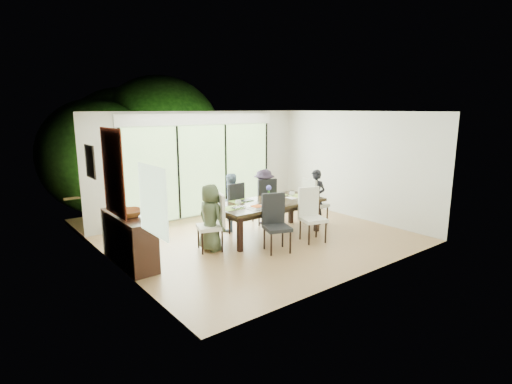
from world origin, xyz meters
TOP-DOWN VIEW (x-y plane):
  - floor at (0.00, 0.00)m, footprint 6.00×5.00m
  - ceiling at (0.00, 0.00)m, footprint 6.00×5.00m
  - wall_back at (0.00, 2.51)m, footprint 6.00×0.02m
  - wall_front at (0.00, -2.51)m, footprint 6.00×0.02m
  - wall_left at (-3.01, 0.00)m, footprint 0.02×5.00m
  - wall_right at (3.01, 0.00)m, footprint 0.02×5.00m
  - glass_doors at (0.00, 2.47)m, footprint 4.20×0.02m
  - blinds_header at (0.00, 2.46)m, footprint 4.40×0.06m
  - mullion_a at (-2.10, 2.46)m, footprint 0.05×0.04m
  - mullion_b at (-0.70, 2.46)m, footprint 0.05×0.04m
  - mullion_c at (0.70, 2.46)m, footprint 0.05×0.04m
  - mullion_d at (2.10, 2.46)m, footprint 0.05×0.04m
  - side_window at (-2.97, -1.20)m, footprint 0.02×0.90m
  - deck at (0.00, 3.40)m, footprint 6.00×1.80m
  - rail_top at (0.00, 4.20)m, footprint 6.00×0.08m
  - foliage_left at (-1.80, 5.20)m, footprint 3.20×3.20m
  - foliage_mid at (0.40, 5.80)m, footprint 4.00×4.00m
  - foliage_right at (2.20, 5.00)m, footprint 2.80×2.80m
  - foliage_far at (-0.60, 6.50)m, footprint 3.60×3.60m
  - table_top at (0.25, 0.13)m, footprint 2.48×1.14m
  - table_apron at (0.25, 0.13)m, footprint 2.28×0.93m
  - table_leg_fl at (-0.83, -0.30)m, footprint 0.09×0.09m
  - table_leg_fr at (1.33, -0.30)m, footprint 0.09×0.09m
  - table_leg_bl at (-0.83, 0.56)m, footprint 0.09×0.09m
  - table_leg_br at (1.33, 0.56)m, footprint 0.09×0.09m
  - chair_left_end at (-1.25, 0.13)m, footprint 0.61×0.61m
  - chair_right_end at (1.75, 0.13)m, footprint 0.51×0.51m
  - chair_far_left at (-0.20, 0.98)m, footprint 0.55×0.55m
  - chair_far_right at (0.80, 0.98)m, footprint 0.59×0.59m
  - chair_near_left at (-0.25, -0.74)m, footprint 0.61×0.61m
  - chair_near_right at (0.75, -0.74)m, footprint 0.59×0.59m
  - person_left_end at (-1.23, 0.13)m, footprint 0.48×0.67m
  - person_right_end at (1.73, 0.13)m, footprint 0.52×0.69m
  - person_far_left at (-0.20, 0.96)m, footprint 0.66×0.45m
  - person_far_right at (0.80, 0.96)m, footprint 0.68×0.48m
  - placemat_left at (-0.70, 0.13)m, footprint 0.46×0.33m
  - placemat_right at (1.20, 0.13)m, footprint 0.46×0.33m
  - placemat_far_l at (-0.20, 0.53)m, footprint 0.46×0.33m
  - placemat_far_r at (0.80, 0.53)m, footprint 0.46×0.33m
  - placemat_paper at (-0.30, -0.17)m, footprint 0.46×0.33m
  - tablet_far_l at (-0.10, 0.48)m, footprint 0.27×0.19m
  - tablet_far_r at (0.75, 0.48)m, footprint 0.25×0.18m
  - papers at (0.95, 0.08)m, footprint 0.31×0.23m
  - platter_base at (-0.30, -0.17)m, footprint 0.27×0.27m
  - platter_snacks at (-0.30, -0.17)m, footprint 0.21×0.21m
  - vase at (0.30, 0.18)m, footprint 0.08×0.08m
  - hyacinth_stems at (0.30, 0.18)m, footprint 0.04×0.04m
  - hyacinth_blooms at (0.30, 0.18)m, footprint 0.11×0.11m
  - laptop at (-0.60, 0.03)m, footprint 0.38×0.30m
  - cup_a at (-0.45, 0.28)m, footprint 0.14×0.14m
  - cup_b at (0.40, 0.03)m, footprint 0.11×0.11m
  - cup_c at (1.05, 0.23)m, footprint 0.14×0.14m
  - book at (0.50, 0.18)m, footprint 0.24×0.27m
  - sideboard at (-2.76, 0.44)m, footprint 0.45×1.61m
  - bowl at (-2.76, 0.34)m, footprint 0.48×0.48m
  - candlestick_base at (-2.76, 0.79)m, footprint 0.10×0.10m
  - candlestick_shaft at (-2.76, 0.79)m, footprint 0.02×0.02m
  - candlestick_pan at (-2.76, 0.79)m, footprint 0.10×0.10m
  - candle at (-2.76, 0.79)m, footprint 0.04×0.04m
  - tapestry at (-2.97, 0.40)m, footprint 0.02×1.00m
  - art_frame at (-2.97, 1.70)m, footprint 0.03×0.55m
  - art_canvas at (-2.95, 1.70)m, footprint 0.01×0.45m

SIDE VIEW (x-z plane):
  - deck at x=0.00m, z-range -0.10..0.00m
  - floor at x=0.00m, z-range -0.01..0.00m
  - table_leg_fl at x=-0.83m, z-range 0.00..0.71m
  - table_leg_fr at x=1.33m, z-range 0.00..0.71m
  - table_leg_bl at x=-0.83m, z-range 0.00..0.71m
  - table_leg_br at x=1.33m, z-range 0.00..0.71m
  - sideboard at x=-2.76m, z-range 0.00..0.90m
  - rail_top at x=0.00m, z-range 0.52..0.58m
  - chair_left_end at x=-1.25m, z-range 0.00..1.14m
  - chair_right_end at x=1.75m, z-range 0.00..1.14m
  - chair_far_left at x=-0.20m, z-range 0.00..1.14m
  - chair_far_right at x=0.80m, z-range 0.00..1.14m
  - chair_near_left at x=-0.25m, z-range 0.00..1.14m
  - chair_near_right at x=0.75m, z-range 0.00..1.14m
  - table_apron at x=0.25m, z-range 0.60..0.70m
  - person_left_end at x=-1.23m, z-range 0.00..1.33m
  - person_right_end at x=1.73m, z-range 0.00..1.33m
  - person_far_left at x=-0.20m, z-range 0.00..1.33m
  - person_far_right at x=0.80m, z-range 0.00..1.33m
  - table_top at x=0.25m, z-range 0.71..0.78m
  - papers at x=0.95m, z-range 0.78..0.78m
  - placemat_left at x=-0.70m, z-range 0.78..0.78m
  - placemat_right at x=1.20m, z-range 0.78..0.78m
  - placemat_far_l at x=-0.20m, z-range 0.78..0.78m
  - placemat_far_r at x=0.80m, z-range 0.78..0.78m
  - placemat_paper at x=-0.30m, z-range 0.78..0.78m
  - book at x=0.50m, z-range 0.78..0.79m
  - tablet_far_r at x=0.75m, z-range 0.78..0.79m
  - tablet_far_l at x=-0.10m, z-range 0.78..0.79m
  - laptop at x=-0.60m, z-range 0.78..0.80m
  - platter_base at x=-0.30m, z-range 0.78..0.81m
  - platter_snacks at x=-0.30m, z-range 0.81..0.82m
  - cup_b at x=0.40m, z-range 0.78..0.87m
  - cup_a at x=-0.45m, z-range 0.78..0.88m
  - cup_c at x=1.05m, z-range 0.78..0.88m
  - vase at x=0.30m, z-range 0.78..0.90m
  - candlestick_base at x=-2.76m, z-range 0.90..0.94m
  - hyacinth_stems at x=0.30m, z-range 0.88..1.05m
  - bowl at x=-2.76m, z-range 0.90..1.02m
  - hyacinth_blooms at x=0.30m, z-range 1.01..1.12m
  - glass_doors at x=0.00m, z-range 0.05..2.35m
  - mullion_a at x=-2.10m, z-range 0.05..2.35m
  - mullion_b at x=-0.70m, z-range 0.05..2.35m
  - mullion_c at x=0.70m, z-range 0.05..2.35m
  - mullion_d at x=2.10m, z-range 0.05..2.35m
  - foliage_right at x=2.20m, z-range -0.14..2.66m
  - wall_back at x=0.00m, z-range 0.00..2.70m
  - wall_front at x=0.00m, z-range 0.00..2.70m
  - wall_left at x=-3.01m, z-range 0.00..2.70m
  - wall_right at x=3.01m, z-range 0.00..2.70m
  - foliage_left at x=-1.80m, z-range -0.16..3.04m
  - side_window at x=-2.97m, z-range 1.00..2.00m
  - candlestick_shaft at x=-2.76m, z-range 0.93..2.19m
  - foliage_far at x=-0.60m, z-range -0.18..3.42m
  - tapestry at x=-2.97m, z-range 0.95..2.45m
  - art_frame at x=-2.97m, z-range 1.42..2.08m
  - art_canvas at x=-2.95m, z-range 1.48..2.02m
  - foliage_mid at x=0.40m, z-range -0.20..3.80m
  - candlestick_pan at x=-2.76m, z-range 2.17..2.20m
  - candle at x=-2.76m, z-range 2.19..2.29m
  - blinds_header at x=0.00m, z-range 2.36..2.64m
  - ceiling at x=0.00m, z-range 2.70..2.71m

